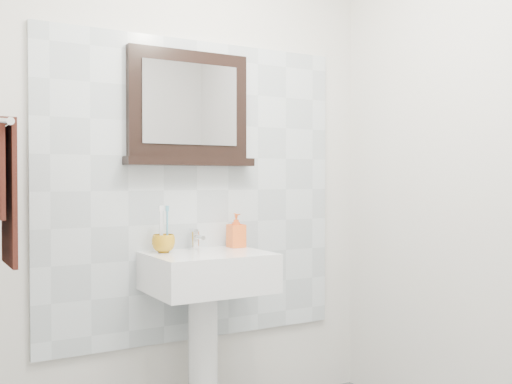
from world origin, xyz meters
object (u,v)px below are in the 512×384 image
Objects in this scene: pedestal_sink at (207,291)px; soap_dispenser at (236,230)px; framed_mirror at (189,111)px; hand_towel at (4,181)px; toothbrush_cup at (163,243)px.

soap_dispenser is (0.22, 0.12, 0.27)m from pedestal_sink.
hand_towel is at bearing -161.82° from framed_mirror.
framed_mirror is at bearing 18.18° from hand_towel.
pedestal_sink is 1.04m from hand_towel.
soap_dispenser is at bearing 11.28° from hand_towel.
pedestal_sink is 8.85× the size of toothbrush_cup.
pedestal_sink reaches higher than toothbrush_cup.
framed_mirror is (-0.23, 0.07, 0.59)m from soap_dispenser.
soap_dispenser is 0.26× the size of framed_mirror.
framed_mirror reaches higher than hand_towel.
hand_towel is (-0.72, -0.21, 0.30)m from toothbrush_cup.
pedestal_sink is at bearing -87.25° from framed_mirror.
soap_dispenser reaches higher than pedestal_sink.
toothbrush_cup is 0.40m from soap_dispenser.
soap_dispenser reaches higher than toothbrush_cup.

